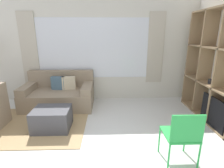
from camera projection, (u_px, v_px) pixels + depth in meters
wall_back at (93, 52)px, 4.81m from camera, size 6.81×0.11×2.70m
area_rug at (25, 125)px, 3.65m from camera, size 2.55×1.66×0.01m
shelving_unit at (224, 71)px, 3.41m from camera, size 0.35×2.47×2.36m
couch_main at (59, 94)px, 4.57m from camera, size 1.74×1.00×0.89m
ottoman at (52, 119)px, 3.47m from camera, size 0.71×0.58×0.43m
folding_chair at (182, 134)px, 2.42m from camera, size 0.44×0.46×0.86m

